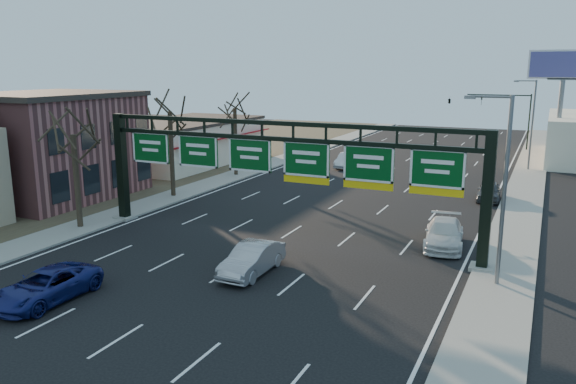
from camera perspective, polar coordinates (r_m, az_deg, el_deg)
The scene contains 20 objects.
ground at distance 27.35m, azimuth -8.52°, elevation -9.46°, with size 160.00×160.00×0.00m, color black.
sidewalk_left at distance 50.16m, azimuth -8.17°, elevation 0.76°, with size 3.00×120.00×0.12m, color gray.
sidewalk_right at distance 42.27m, azimuth 22.36°, elevation -2.28°, with size 3.00×120.00×0.12m, color gray.
dirt_strip_left at distance 57.66m, azimuth -18.38°, elevation 1.75°, with size 21.00×120.00×0.06m, color #473D2B.
lane_markings at distance 44.59m, azimuth 5.75°, elevation -0.72°, with size 21.60×120.00×0.01m, color white.
sign_gantry at distance 32.73m, azimuth -0.81°, elevation 2.77°, with size 24.60×1.20×7.20m.
brick_block at distance 48.36m, azimuth -22.97°, elevation 4.39°, with size 10.40×12.40×8.30m.
cream_strip at distance 61.96m, azimuth -10.44°, elevation 5.08°, with size 10.90×18.40×4.70m.
tree_gantry at distance 37.65m, azimuth -21.14°, elevation 7.03°, with size 3.60×3.60×8.48m.
tree_mid at distance 45.10m, azimuth -11.99°, elevation 9.31°, with size 3.60×3.60×9.24m.
tree_far at distance 53.44m, azimuth -5.45°, elevation 9.59°, with size 3.60×3.60×8.86m.
streetlight_near at distance 27.55m, azimuth 20.93°, elevation 1.04°, with size 2.15×0.22×9.00m.
streetlight_far at distance 61.26m, azimuth 23.48°, elevation 6.73°, with size 2.15×0.22×9.00m.
billboard_right at distance 66.01m, azimuth 26.16°, elevation 10.31°, with size 7.00×0.50×12.00m.
traffic_signal_mast at distance 76.64m, azimuth 18.81°, elevation 8.37°, with size 10.16×0.54×7.00m.
car_blue_suv at distance 27.42m, azimuth -23.32°, elevation -8.75°, with size 2.35×5.09×1.42m, color navy.
car_silver_sedan at distance 28.46m, azimuth -3.68°, elevation -6.82°, with size 1.61×4.63×1.52m, color #9E9EA2.
car_white_wagon at distance 33.86m, azimuth 15.57°, elevation -4.10°, with size 2.12×5.22×1.51m, color silver.
car_grey_far at distance 46.62m, azimuth 19.72°, elevation 0.09°, with size 1.71×4.25×1.45m, color #3F4244.
car_silver_distant at distance 58.69m, azimuth 6.01°, elevation 3.21°, with size 1.58×4.52×1.49m, color silver.
Camera 1 is at (14.23, -21.02, 10.18)m, focal length 35.00 mm.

